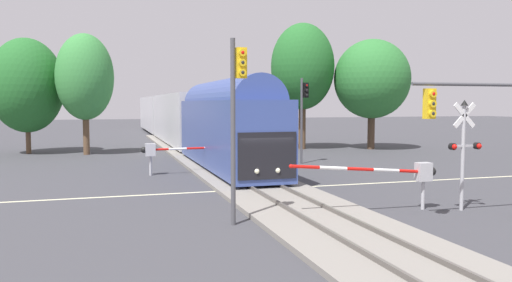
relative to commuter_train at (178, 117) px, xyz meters
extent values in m
plane|color=#3D3D42|center=(0.00, -27.64, -2.73)|extent=(220.00, 220.00, 0.00)
cube|color=beige|center=(0.00, -27.64, -2.72)|extent=(44.00, 0.20, 0.01)
cube|color=gray|center=(0.00, -27.64, -2.64)|extent=(4.40, 80.00, 0.18)
cube|color=#56514C|center=(-0.72, -27.64, -2.48)|extent=(0.10, 80.00, 0.14)
cube|color=#56514C|center=(0.71, -27.64, -2.48)|extent=(0.10, 80.00, 0.14)
cube|color=#384C93|center=(0.00, -20.58, -0.46)|extent=(3.00, 16.07, 3.90)
cube|color=black|center=(0.00, -28.64, -1.04)|extent=(2.76, 0.08, 2.15)
cylinder|color=#384C93|center=(0.00, -20.58, 1.37)|extent=(2.76, 14.46, 2.76)
sphere|color=#F4F2CC|center=(-0.50, -28.65, -1.73)|extent=(0.24, 0.24, 0.24)
sphere|color=#F4F2CC|center=(0.50, -28.65, -1.73)|extent=(0.24, 0.24, 0.24)
cube|color=silver|center=(0.00, -0.89, -0.11)|extent=(3.00, 21.52, 4.60)
cube|color=black|center=(1.51, -0.89, 0.19)|extent=(0.04, 19.37, 0.90)
cube|color=gold|center=(1.52, -0.89, -1.26)|extent=(0.04, 19.80, 0.36)
cube|color=silver|center=(0.00, 21.53, -0.11)|extent=(3.00, 21.52, 4.60)
cube|color=black|center=(1.51, 21.53, 0.19)|extent=(0.04, 19.37, 0.90)
cube|color=gold|center=(1.52, 21.53, -1.26)|extent=(0.04, 19.80, 0.36)
cylinder|color=#B7B7BC|center=(4.59, -33.77, -2.18)|extent=(0.14, 0.14, 1.10)
cube|color=#B7B7BC|center=(4.59, -33.77, -1.28)|extent=(0.56, 0.40, 0.70)
sphere|color=black|center=(4.94, -33.77, -1.28)|extent=(0.36, 0.36, 0.36)
cylinder|color=red|center=(4.05, -33.77, -1.24)|extent=(1.09, 0.12, 0.20)
cylinder|color=white|center=(2.97, -33.77, -1.16)|extent=(1.09, 0.12, 0.20)
cylinder|color=red|center=(1.89, -33.77, -1.07)|extent=(1.09, 0.12, 0.20)
cylinder|color=white|center=(0.81, -33.77, -0.99)|extent=(1.09, 0.12, 0.20)
cylinder|color=red|center=(-0.27, -33.77, -0.91)|extent=(1.09, 0.12, 0.20)
sphere|color=red|center=(-0.81, -33.77, -0.87)|extent=(0.14, 0.14, 0.14)
cylinder|color=#B2B2B7|center=(5.90, -34.33, -0.75)|extent=(0.14, 0.14, 3.95)
cube|color=white|center=(5.90, -34.35, 0.88)|extent=(0.98, 0.05, 0.98)
cube|color=white|center=(5.90, -34.35, 0.88)|extent=(0.98, 0.05, 0.98)
cube|color=#B2B2B7|center=(5.90, -34.33, -0.28)|extent=(1.10, 0.08, 0.08)
cylinder|color=black|center=(5.35, -34.43, -0.28)|extent=(0.26, 0.18, 0.26)
cylinder|color=black|center=(6.45, -34.43, -0.28)|extent=(0.26, 0.18, 0.26)
sphere|color=red|center=(5.35, -34.53, -0.28)|extent=(0.20, 0.20, 0.20)
sphere|color=red|center=(6.45, -34.53, -0.28)|extent=(0.20, 0.20, 0.20)
cone|color=black|center=(5.90, -34.33, 1.35)|extent=(0.28, 0.28, 0.22)
cylinder|color=#B7B7BC|center=(-4.59, -21.51, -2.18)|extent=(0.14, 0.14, 1.10)
cube|color=#B7B7BC|center=(-4.59, -21.51, -1.28)|extent=(0.56, 0.40, 0.70)
sphere|color=black|center=(-4.94, -21.51, -1.28)|extent=(0.36, 0.36, 0.36)
cylinder|color=red|center=(-4.08, -21.51, -1.27)|extent=(1.02, 0.12, 0.13)
cylinder|color=white|center=(-3.06, -21.51, -1.27)|extent=(1.02, 0.12, 0.13)
cylinder|color=red|center=(-2.04, -21.51, -1.26)|extent=(1.02, 0.12, 0.13)
cylinder|color=white|center=(-1.01, -21.51, -1.25)|extent=(1.02, 0.12, 0.13)
cylinder|color=red|center=(0.01, -21.51, -1.24)|extent=(1.02, 0.12, 0.13)
sphere|color=red|center=(0.52, -21.51, -1.24)|extent=(0.14, 0.14, 0.14)
cylinder|color=#4C4C51|center=(4.84, -35.85, 1.96)|extent=(4.48, 0.12, 0.12)
cube|color=gold|center=(3.27, -35.85, 1.31)|extent=(0.34, 0.26, 1.00)
sphere|color=red|center=(3.27, -36.00, 1.63)|extent=(0.20, 0.20, 0.20)
cylinder|color=gold|center=(3.27, -36.03, 1.63)|extent=(0.24, 0.10, 0.24)
sphere|color=#262626|center=(3.27, -36.00, 1.31)|extent=(0.20, 0.20, 0.20)
cylinder|color=gold|center=(3.27, -36.03, 1.31)|extent=(0.24, 0.10, 0.24)
sphere|color=#262626|center=(3.27, -36.00, 0.99)|extent=(0.20, 0.20, 0.20)
cylinder|color=gold|center=(3.27, -36.03, 0.99)|extent=(0.24, 0.10, 0.24)
cylinder|color=#4C4C51|center=(5.61, -18.80, 0.13)|extent=(0.16, 0.16, 5.72)
cube|color=black|center=(5.89, -18.80, 2.20)|extent=(0.34, 0.26, 1.00)
sphere|color=red|center=(5.89, -18.95, 2.52)|extent=(0.20, 0.20, 0.20)
cylinder|color=black|center=(5.89, -18.98, 2.52)|extent=(0.24, 0.10, 0.24)
sphere|color=#262626|center=(5.89, -18.95, 2.20)|extent=(0.20, 0.20, 0.20)
cylinder|color=black|center=(5.89, -18.98, 2.20)|extent=(0.24, 0.10, 0.24)
sphere|color=#262626|center=(5.89, -18.95, 1.88)|extent=(0.20, 0.20, 0.20)
cylinder|color=black|center=(5.89, -18.98, 1.88)|extent=(0.24, 0.10, 0.24)
cylinder|color=#4C4C51|center=(-2.96, -34.07, 0.36)|extent=(0.16, 0.16, 6.17)
cube|color=gold|center=(-2.68, -34.07, 2.65)|extent=(0.34, 0.26, 1.00)
sphere|color=red|center=(-2.68, -34.22, 2.97)|extent=(0.20, 0.20, 0.20)
cylinder|color=gold|center=(-2.68, -34.25, 2.97)|extent=(0.24, 0.10, 0.24)
sphere|color=#262626|center=(-2.68, -34.22, 2.65)|extent=(0.20, 0.20, 0.20)
cylinder|color=gold|center=(-2.68, -34.25, 2.65)|extent=(0.24, 0.10, 0.24)
sphere|color=#262626|center=(-2.68, -34.22, 2.33)|extent=(0.20, 0.20, 0.20)
cylinder|color=gold|center=(-2.68, -34.25, 2.33)|extent=(0.24, 0.10, 0.24)
cylinder|color=brown|center=(-12.93, -6.14, -1.40)|extent=(0.39, 0.39, 2.65)
ellipsoid|color=#236628|center=(-12.93, -6.14, 2.75)|extent=(5.75, 5.75, 7.54)
cylinder|color=brown|center=(9.73, -8.71, -0.51)|extent=(0.62, 0.62, 4.44)
ellipsoid|color=#236628|center=(9.73, -8.71, 4.54)|extent=(5.55, 5.55, 7.55)
cylinder|color=brown|center=(-8.42, -8.37, -0.94)|extent=(0.49, 0.49, 3.58)
ellipsoid|color=#38843D|center=(-8.42, -8.37, 3.38)|extent=(4.43, 4.43, 6.74)
cylinder|color=#4C3828|center=(15.52, -10.57, -0.94)|extent=(0.63, 0.63, 3.58)
ellipsoid|color=#2D7533|center=(15.52, -10.57, 3.45)|extent=(6.63, 6.63, 6.92)
camera|label=1|loc=(-7.02, -50.16, 1.33)|focal=35.37mm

